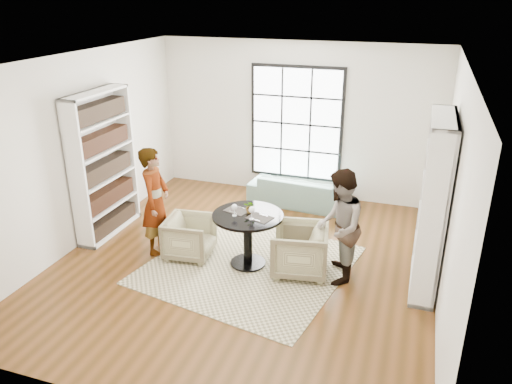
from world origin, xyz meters
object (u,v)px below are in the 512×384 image
(sofa, at_px, (299,191))
(armchair_right, at_px, (299,250))
(person_left, at_px, (155,201))
(person_right, at_px, (339,227))
(wine_glass_left, at_px, (234,207))
(pedestal_table, at_px, (248,229))
(flower_centerpiece, at_px, (250,207))
(armchair_left, at_px, (190,237))
(wine_glass_right, at_px, (252,210))

(sofa, xyz_separation_m, armchair_right, (0.61, -2.44, 0.09))
(person_left, relative_size, person_right, 1.03)
(person_right, xyz_separation_m, wine_glass_left, (-1.49, -0.13, 0.14))
(pedestal_table, height_order, person_left, person_left)
(person_right, xyz_separation_m, flower_centerpiece, (-1.32, 0.04, 0.10))
(flower_centerpiece, bearing_deg, armchair_left, -173.55)
(pedestal_table, distance_m, armchair_left, 0.98)
(sofa, xyz_separation_m, person_right, (1.16, -2.44, 0.54))
(sofa, bearing_deg, person_right, 120.04)
(sofa, bearing_deg, wine_glass_left, 87.16)
(armchair_right, bearing_deg, person_left, -98.39)
(wine_glass_left, bearing_deg, armchair_left, 174.91)
(wine_glass_left, distance_m, flower_centerpiece, 0.25)
(sofa, xyz_separation_m, person_left, (-1.66, -2.50, 0.57))
(armchair_left, xyz_separation_m, flower_centerpiece, (0.95, 0.11, 0.60))
(person_right, height_order, wine_glass_right, person_right)
(armchair_right, xyz_separation_m, person_left, (-2.27, -0.06, 0.49))
(sofa, xyz_separation_m, wine_glass_left, (-0.34, -2.57, 0.68))
(armchair_left, bearing_deg, person_left, 83.69)
(person_left, height_order, flower_centerpiece, person_left)
(pedestal_table, bearing_deg, armchair_right, 2.19)
(sofa, distance_m, flower_centerpiece, 2.48)
(person_left, xyz_separation_m, wine_glass_left, (1.32, -0.07, 0.11))
(pedestal_table, height_order, wine_glass_right, wine_glass_right)
(armchair_left, bearing_deg, flower_centerpiece, -89.86)
(person_left, distance_m, wine_glass_right, 1.60)
(armchair_left, distance_m, armchair_right, 1.72)
(pedestal_table, height_order, armchair_right, pedestal_table)
(armchair_left, distance_m, person_right, 2.32)
(person_right, distance_m, wine_glass_left, 1.51)
(sofa, height_order, person_right, person_right)
(sofa, xyz_separation_m, armchair_left, (-1.11, -2.50, 0.04))
(person_left, bearing_deg, person_right, -97.73)
(person_right, distance_m, wine_glass_right, 1.24)
(pedestal_table, distance_m, person_right, 1.35)
(flower_centerpiece, bearing_deg, sofa, 86.15)
(wine_glass_right, bearing_deg, armchair_left, 174.61)
(person_right, bearing_deg, wine_glass_right, -89.73)
(wine_glass_right, distance_m, flower_centerpiece, 0.23)
(person_right, bearing_deg, person_left, -96.02)
(person_left, bearing_deg, wine_glass_right, -102.57)
(pedestal_table, relative_size, person_right, 0.63)
(person_left, relative_size, wine_glass_right, 8.79)
(sofa, height_order, person_left, person_left)
(sofa, distance_m, person_right, 2.75)
(sofa, bearing_deg, wine_glass_right, 93.24)
(armchair_right, distance_m, person_right, 0.71)
(armchair_right, xyz_separation_m, wine_glass_right, (-0.67, -0.16, 0.60))
(person_right, relative_size, wine_glass_right, 8.50)
(armchair_left, bearing_deg, person_right, -94.69)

